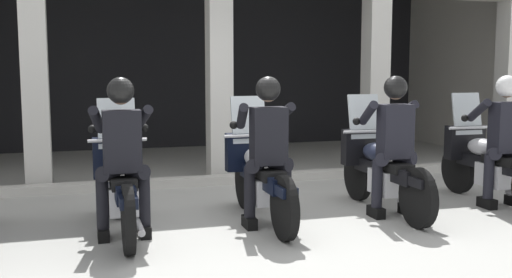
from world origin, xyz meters
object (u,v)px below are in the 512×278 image
motorcycle_far_right (487,162)px  police_officer_far_right (504,130)px  police_officer_left (122,144)px  police_officer_center (268,139)px  motorcycle_left (121,183)px  motorcycle_right (381,168)px  police_officer_right (394,134)px  motorcycle_center (260,175)px

motorcycle_far_right → police_officer_far_right: police_officer_far_right is taller
police_officer_left → motorcycle_far_right: 4.50m
police_officer_left → police_officer_center: same height
motorcycle_left → motorcycle_far_right: 4.47m
motorcycle_left → motorcycle_right: (2.98, 0.04, 0.00)m
motorcycle_right → police_officer_right: bearing=-85.0°
police_officer_left → motorcycle_center: police_officer_left is taller
police_officer_far_right → motorcycle_left: bearing=172.1°
police_officer_center → motorcycle_right: police_officer_center is taller
police_officer_left → motorcycle_right: police_officer_left is taller
motorcycle_center → police_officer_right: (1.49, -0.26, 0.44)m
motorcycle_left → police_officer_right: size_ratio=1.29×
motorcycle_far_right → police_officer_far_right: size_ratio=1.29×
police_officer_right → police_officer_center: bearing=-173.7°
motorcycle_center → police_officer_center: size_ratio=1.29×
police_officer_center → police_officer_left: bearing=-175.5°
motorcycle_far_right → police_officer_far_right: 0.52m
police_officer_center → motorcycle_far_right: 3.03m
motorcycle_left → police_officer_center: (1.49, -0.27, 0.44)m
motorcycle_right → motorcycle_far_right: same height
motorcycle_left → police_officer_right: bearing=-5.7°
police_officer_center → police_officer_right: (1.49, 0.03, -0.00)m
motorcycle_far_right → police_officer_far_right: (-0.00, -0.28, 0.44)m
motorcycle_right → police_officer_left: bearing=-168.5°
motorcycle_center → police_officer_far_right: police_officer_far_right is taller
motorcycle_far_right → police_officer_far_right: bearing=-95.3°
motorcycle_center → motorcycle_right: size_ratio=1.00×
police_officer_center → motorcycle_left: bearing=173.6°
police_officer_left → motorcycle_left: bearing=88.7°
police_officer_left → police_officer_far_right: bearing=-0.2°
police_officer_center → police_officer_right: same height
police_officer_left → police_officer_right: 2.98m
motorcycle_far_right → police_officer_center: bearing=-178.7°
police_officer_left → police_officer_far_right: size_ratio=1.00×
motorcycle_left → motorcycle_right: same height
motorcycle_left → police_officer_center: size_ratio=1.29×
police_officer_far_right → motorcycle_far_right: bearing=84.7°
motorcycle_center → police_officer_center: police_officer_center is taller
motorcycle_left → police_officer_left: 0.52m
police_officer_left → police_officer_right: bearing=-0.2°
motorcycle_right → police_officer_far_right: size_ratio=1.29×
police_officer_right → police_officer_far_right: 1.49m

